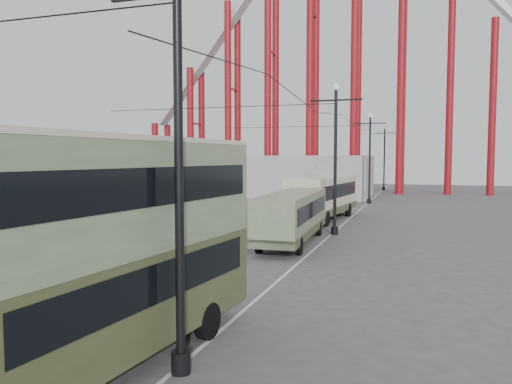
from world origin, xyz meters
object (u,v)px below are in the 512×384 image
(single_decker_green, at_px, (293,215))
(double_decker_bus, at_px, (100,242))
(single_decker_cream, at_px, (323,195))
(lamp_post_near, at_px, (177,14))
(pedestrian, at_px, (207,256))

(single_decker_green, bearing_deg, double_decker_bus, -92.15)
(double_decker_bus, bearing_deg, single_decker_cream, 96.93)
(lamp_post_near, height_order, pedestrian, lamp_post_near)
(lamp_post_near, height_order, double_decker_bus, lamp_post_near)
(double_decker_bus, xyz_separation_m, single_decker_green, (-0.07, 17.78, -1.37))
(single_decker_cream, bearing_deg, double_decker_bus, -83.31)
(lamp_post_near, height_order, single_decker_cream, lamp_post_near)
(lamp_post_near, relative_size, double_decker_bus, 1.07)
(lamp_post_near, relative_size, pedestrian, 5.69)
(double_decker_bus, bearing_deg, single_decker_green, 96.43)
(pedestrian, bearing_deg, single_decker_green, -120.95)
(single_decker_green, relative_size, single_decker_cream, 0.92)
(single_decker_cream, height_order, pedestrian, single_decker_cream)
(pedestrian, bearing_deg, double_decker_bus, 73.76)
(single_decker_green, xyz_separation_m, pedestrian, (-1.11, -9.30, -0.64))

